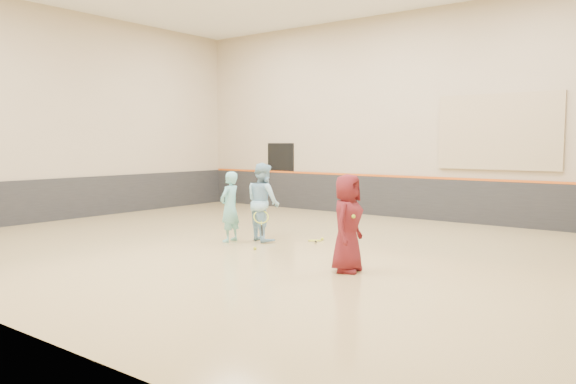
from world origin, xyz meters
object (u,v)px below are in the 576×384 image
Objects in this scene: instructor at (263,202)px; spare_racket at (315,239)px; girl at (230,207)px; young_man at (347,223)px.

instructor is 2.60× the size of spare_racket.
instructor is at bearing 130.89° from girl.
young_man is at bearing 177.88° from instructor.
instructor is 1.05× the size of young_man.
young_man is 3.12m from spare_racket.
spare_racket is (0.98, 0.63, -0.83)m from instructor.
instructor reaches higher than young_man.
instructor is at bearing -147.25° from spare_racket.
instructor is 1.43m from spare_racket.
instructor is (0.51, 0.56, 0.10)m from girl.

